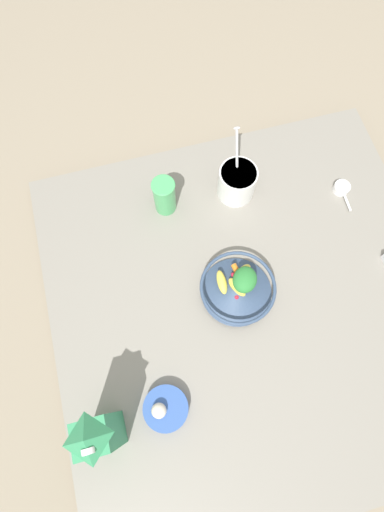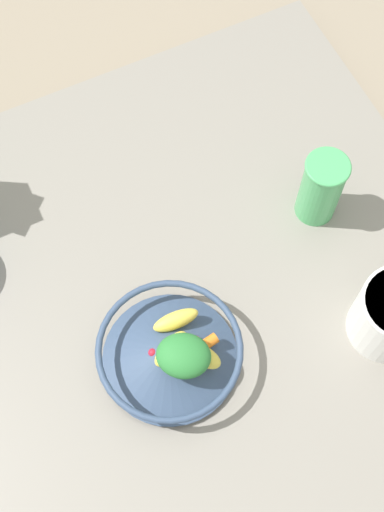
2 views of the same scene
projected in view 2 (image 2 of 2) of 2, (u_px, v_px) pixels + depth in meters
The scene contains 4 objects.
ground_plane at pixel (152, 394), 1.08m from camera, with size 6.00×6.00×0.00m, color gray.
countertop at pixel (152, 392), 1.07m from camera, with size 1.13×1.13×0.03m.
fruit_bowl at pixel (172, 353), 1.04m from camera, with size 0.21×0.21×0.09m.
drinking_cup at pixel (321, 187), 1.11m from camera, with size 0.07×0.07×0.14m.
Camera 2 is at (0.25, -0.05, 1.08)m, focal length 50.00 mm.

